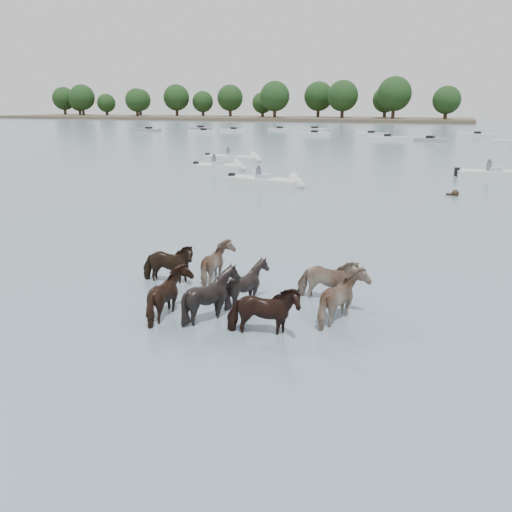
% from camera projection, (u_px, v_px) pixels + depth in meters
% --- Properties ---
extents(ground, '(400.00, 400.00, 0.00)m').
position_uv_depth(ground, '(177.00, 287.00, 15.23)').
color(ground, slate).
rests_on(ground, ground).
extents(shoreline, '(160.00, 30.00, 1.00)m').
position_uv_depth(shoreline, '(216.00, 118.00, 173.61)').
color(shoreline, '#4C4233').
rests_on(shoreline, ground).
extents(pony_herd, '(7.17, 4.74, 1.53)m').
position_uv_depth(pony_herd, '(242.00, 289.00, 13.63)').
color(pony_herd, black).
rests_on(pony_herd, ground).
extents(swimming_pony, '(0.72, 0.44, 0.44)m').
position_uv_depth(swimming_pony, '(454.00, 194.00, 30.36)').
color(swimming_pony, black).
rests_on(swimming_pony, ground).
extents(motorboat_a, '(4.55, 2.12, 1.92)m').
position_uv_depth(motorboat_a, '(227.00, 168.00, 41.64)').
color(motorboat_a, silver).
rests_on(motorboat_a, ground).
extents(motorboat_b, '(5.68, 2.30, 1.92)m').
position_uv_depth(motorboat_b, '(275.00, 183.00, 33.75)').
color(motorboat_b, silver).
rests_on(motorboat_b, ground).
extents(motorboat_c, '(5.88, 2.60, 1.92)m').
position_uv_depth(motorboat_c, '(506.00, 174.00, 37.69)').
color(motorboat_c, silver).
rests_on(motorboat_c, ground).
extents(motorboat_f, '(5.86, 1.86, 1.92)m').
position_uv_depth(motorboat_f, '(240.00, 159.00, 48.28)').
color(motorboat_f, silver).
rests_on(motorboat_f, ground).
extents(distant_flotilla, '(103.56, 28.59, 0.93)m').
position_uv_depth(distant_flotilla, '(417.00, 135.00, 83.45)').
color(distant_flotilla, gray).
rests_on(distant_flotilla, ground).
extents(treeline, '(147.41, 22.88, 12.57)m').
position_uv_depth(treeline, '(224.00, 98.00, 171.36)').
color(treeline, '#382619').
rests_on(treeline, ground).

